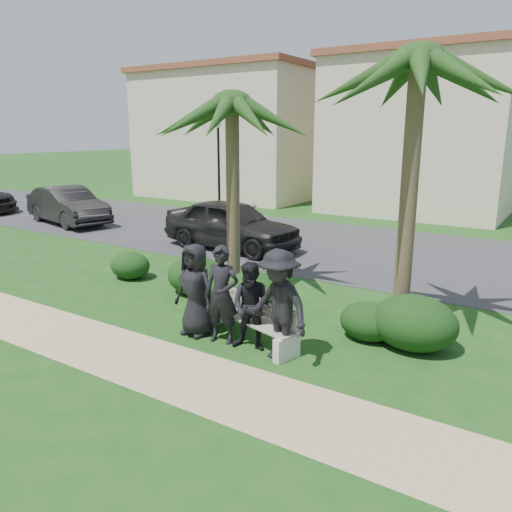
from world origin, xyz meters
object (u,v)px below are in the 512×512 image
(palm_left, at_px, (232,105))
(car_b, at_px, (68,205))
(man_a, at_px, (195,290))
(car_a, at_px, (231,224))
(man_c, at_px, (252,307))
(man_b, at_px, (222,295))
(park_bench, at_px, (248,322))
(man_d, at_px, (279,305))
(palm_right, at_px, (419,62))
(street_lamp, at_px, (218,149))

(palm_left, bearing_deg, car_b, 162.03)
(man_a, xyz_separation_m, car_a, (-3.62, 6.22, -0.07))
(man_c, relative_size, car_a, 0.33)
(man_a, distance_m, man_b, 0.62)
(park_bench, xyz_separation_m, palm_left, (-2.02, 2.41, 3.99))
(car_b, bearing_deg, man_a, -105.45)
(man_c, height_order, man_d, man_d)
(park_bench, relative_size, palm_right, 0.40)
(palm_left, xyz_separation_m, palm_right, (4.18, -0.26, 0.58))
(park_bench, xyz_separation_m, car_a, (-4.60, 5.93, 0.45))
(man_b, distance_m, car_a, 7.54)
(street_lamp, height_order, man_b, street_lamp)
(man_a, relative_size, car_b, 0.38)
(park_bench, bearing_deg, man_c, -28.85)
(man_c, height_order, car_b, man_c)
(man_a, bearing_deg, man_b, 2.13)
(man_d, bearing_deg, man_b, -166.71)
(man_d, bearing_deg, car_a, 147.14)
(park_bench, bearing_deg, man_d, -6.83)
(man_a, bearing_deg, car_a, 123.26)
(man_b, bearing_deg, car_a, 111.10)
(park_bench, relative_size, man_a, 1.35)
(man_b, xyz_separation_m, car_b, (-12.66, 6.28, -0.13))
(park_bench, xyz_separation_m, man_c, (0.28, -0.28, 0.44))
(man_c, relative_size, palm_right, 0.27)
(man_a, height_order, man_b, man_b)
(car_b, bearing_deg, street_lamp, -16.14)
(man_a, xyz_separation_m, palm_right, (3.15, 2.45, 4.05))
(palm_right, relative_size, car_b, 1.27)
(man_c, relative_size, man_d, 0.83)
(man_b, relative_size, palm_right, 0.31)
(car_a, bearing_deg, palm_right, -115.85)
(street_lamp, relative_size, park_bench, 1.80)
(man_d, height_order, palm_left, palm_left)
(man_b, xyz_separation_m, man_c, (0.64, 0.02, -0.11))
(park_bench, distance_m, car_b, 14.34)
(man_a, bearing_deg, man_c, 3.55)
(man_a, xyz_separation_m, palm_left, (-1.04, 2.71, 3.47))
(man_a, relative_size, man_b, 0.98)
(man_b, bearing_deg, man_a, 165.93)
(park_bench, height_order, man_c, man_c)
(car_a, bearing_deg, park_bench, -138.91)
(street_lamp, xyz_separation_m, palm_left, (7.71, -9.70, 1.40))
(man_d, xyz_separation_m, palm_right, (1.30, 2.52, 3.98))
(palm_right, distance_m, car_b, 16.21)
(man_d, distance_m, palm_left, 5.25)
(man_b, bearing_deg, street_lamp, 113.89)
(car_a, bearing_deg, car_b, 92.88)
(street_lamp, distance_m, park_bench, 15.75)
(palm_right, bearing_deg, man_a, -142.11)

